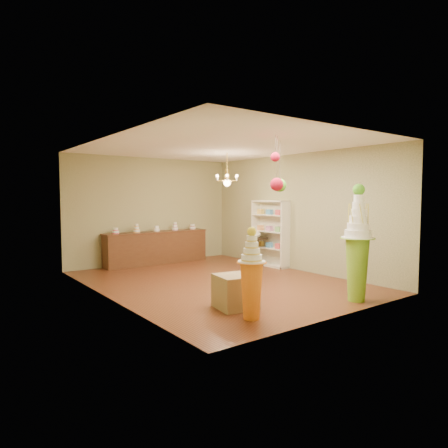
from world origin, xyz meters
TOP-DOWN VIEW (x-y plane):
  - floor at (0.00, 0.00)m, footprint 6.50×6.50m
  - ceiling at (0.00, 0.00)m, footprint 6.50×6.50m
  - wall_back at (0.00, 3.25)m, footprint 5.00×0.04m
  - wall_front at (0.00, -3.25)m, footprint 5.00×0.04m
  - wall_left at (-2.50, 0.00)m, footprint 0.04×6.50m
  - wall_right at (2.50, 0.00)m, footprint 0.04×6.50m
  - pedestal_green at (1.06, -2.85)m, footprint 0.61×0.61m
  - pedestal_orange at (-1.17, -2.51)m, footprint 0.44×0.44m
  - burlap_riser at (-1.00, -1.88)m, footprint 0.73×0.73m
  - sideboard at (0.00, 2.97)m, footprint 3.04×0.54m
  - shelving_unit at (2.34, 0.80)m, footprint 0.33×1.20m
  - round_table at (2.10, 1.07)m, footprint 0.71×0.71m
  - vase at (2.10, 1.07)m, footprint 0.25×0.25m
  - pom_red_left at (-0.02, -1.87)m, footprint 0.24×0.24m
  - pom_green_mid at (0.40, -1.51)m, footprint 0.26×0.26m
  - pom_red_right at (-0.18, -1.98)m, footprint 0.17×0.17m
  - chandelier at (0.91, 0.87)m, footprint 0.72×0.72m

SIDE VIEW (x-z plane):
  - floor at x=0.00m, z-range 0.00..0.00m
  - burlap_riser at x=-1.00m, z-range 0.00..0.57m
  - sideboard at x=0.00m, z-range -0.10..1.06m
  - round_table at x=2.10m, z-range 0.11..0.89m
  - pedestal_orange at x=-1.17m, z-range -0.14..1.30m
  - pedestal_green at x=1.06m, z-range -0.21..1.92m
  - vase at x=2.10m, z-range 0.78..0.99m
  - shelving_unit at x=2.34m, z-range 0.00..1.80m
  - wall_back at x=0.00m, z-range 0.00..3.00m
  - wall_front at x=0.00m, z-range 0.00..3.00m
  - wall_left at x=-2.50m, z-range 0.00..3.00m
  - wall_right at x=2.50m, z-range 0.00..3.00m
  - pom_green_mid at x=0.40m, z-range 1.63..2.63m
  - pom_red_left at x=-0.02m, z-range 1.64..2.63m
  - chandelier at x=0.91m, z-range 1.88..2.73m
  - pom_red_right at x=-0.18m, z-range 2.37..2.85m
  - ceiling at x=0.00m, z-range 3.00..3.00m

